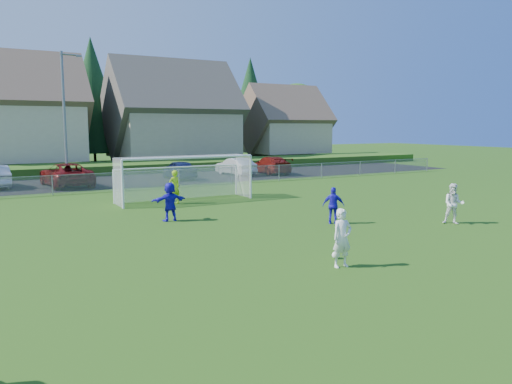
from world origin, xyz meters
TOP-DOWN VIEW (x-y plane):
  - ground at (0.00, 0.00)m, footprint 160.00×160.00m
  - asphalt_lot at (0.00, 27.50)m, footprint 60.00×60.00m
  - grass_embankment at (0.00, 35.00)m, footprint 70.00×6.00m
  - soccer_ball at (-0.45, 2.24)m, footprint 0.22×0.22m
  - player_white_a at (-0.88, 1.42)m, footprint 0.65×0.45m
  - player_white_b at (7.35, 4.15)m, footprint 1.04×1.05m
  - player_blue_a at (3.01, 6.70)m, footprint 0.94×0.87m
  - player_blue_b at (-2.74, 10.74)m, footprint 1.60×0.60m
  - goalkeeper at (-0.85, 15.20)m, footprint 0.74×0.58m
  - car_c at (-4.53, 26.22)m, footprint 3.08×5.90m
  - car_e at (3.87, 26.74)m, footprint 1.96×4.40m
  - car_f at (9.14, 27.45)m, footprint 1.89×4.47m
  - car_g at (12.34, 27.03)m, footprint 2.67×5.34m
  - soccer_goal at (0.00, 16.05)m, footprint 7.42×1.90m
  - chainlink_fence at (0.00, 22.00)m, footprint 52.06×0.06m
  - streetlight at (-4.45, 26.00)m, footprint 1.38×0.18m
  - houses_row at (1.97, 42.46)m, footprint 53.90×11.45m
  - tree_row at (1.04, 48.74)m, footprint 65.98×12.36m

SIDE VIEW (x-z plane):
  - ground at x=0.00m, z-range 0.00..0.00m
  - asphalt_lot at x=0.00m, z-range 0.01..0.01m
  - soccer_ball at x=-0.45m, z-range 0.00..0.22m
  - grass_embankment at x=0.00m, z-range 0.00..0.80m
  - chainlink_fence at x=0.00m, z-range 0.03..1.23m
  - car_f at x=9.14m, z-range 0.00..1.43m
  - car_e at x=3.87m, z-range 0.00..1.47m
  - car_g at x=12.34m, z-range 0.00..1.49m
  - player_blue_a at x=3.01m, z-range 0.00..1.55m
  - car_c at x=-4.53m, z-range 0.00..1.58m
  - player_blue_b at x=-2.74m, z-range 0.00..1.69m
  - player_white_b at x=7.35m, z-range 0.00..1.71m
  - player_white_a at x=-0.88m, z-range 0.00..1.73m
  - goalkeeper at x=-0.85m, z-range 0.00..1.79m
  - soccer_goal at x=0.00m, z-range 0.38..2.88m
  - streetlight at x=-4.45m, z-range 0.34..9.34m
  - tree_row at x=1.04m, z-range 0.01..13.81m
  - houses_row at x=1.97m, z-range 0.69..13.97m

